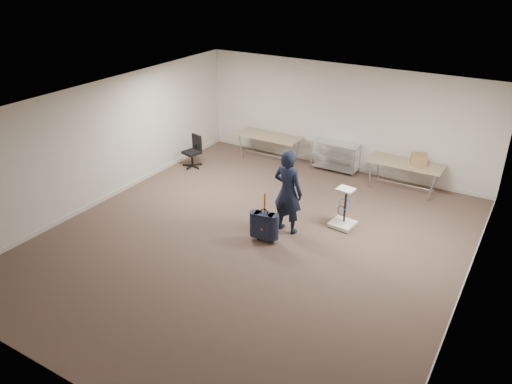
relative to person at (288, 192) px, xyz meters
The scene contains 10 objects.
ground 1.21m from the person, 117.84° to the right, with size 9.00×9.00×0.00m, color #47342B.
room_shell 1.15m from the person, 119.61° to the left, with size 8.00×9.00×9.00m.
folding_table_left 3.96m from the person, 125.16° to the left, with size 1.80×0.75×0.73m.
folding_table_right 3.58m from the person, 64.80° to the left, with size 1.80×0.75×0.73m.
wire_shelf 3.53m from the person, 96.20° to the left, with size 1.22×0.47×0.80m.
person is the anchor object (origin of this frame).
suitcase 0.85m from the person, 106.60° to the right, with size 0.42×0.29×1.07m.
office_chair 4.26m from the person, 155.34° to the left, with size 0.53×0.53×0.88m.
equipment_cart 1.39m from the person, 38.47° to the left, with size 0.54×0.54×0.90m.
cardboard_box 3.74m from the person, 61.02° to the left, with size 0.36×0.27×0.27m, color #996C47.
Camera 1 is at (4.55, -7.50, 5.36)m, focal length 35.00 mm.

